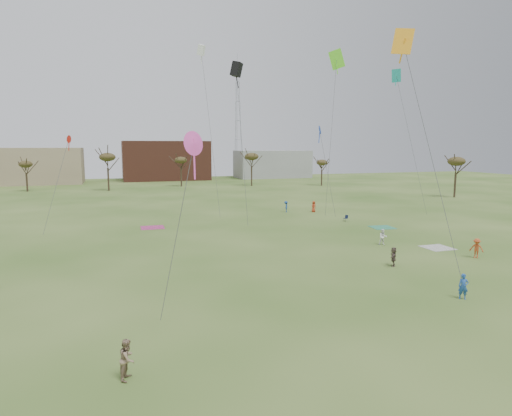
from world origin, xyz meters
name	(u,v)px	position (x,y,z in m)	size (l,w,h in m)	color
ground	(320,331)	(0.00, 0.00, 0.00)	(260.00, 260.00, 0.00)	#32541A
flyer_near_right	(463,286)	(11.72, 1.80, 0.89)	(0.65, 0.43, 1.78)	#224F9F
spectator_fore_b	(128,359)	(-10.66, -2.08, 0.94)	(0.91, 0.71, 1.88)	#93785D
spectator_fore_c	(393,257)	(12.22, 10.53, 0.85)	(1.57, 0.50, 1.70)	brown
flyer_mid_b	(477,248)	(21.37, 10.55, 0.94)	(1.21, 0.70, 1.88)	#B74922
spectator_mid_e	(383,237)	(16.22, 18.10, 0.86)	(0.84, 0.65, 1.72)	white
flyer_far_b	(314,207)	(19.45, 42.13, 0.89)	(0.87, 0.56, 1.78)	#B43A1F
flyer_far_c	(286,207)	(15.17, 43.34, 0.89)	(1.15, 0.66, 1.78)	navy
blanket_cream	(437,248)	(20.83, 15.15, 0.00)	(2.77, 2.77, 0.03)	beige
blanket_plum	(153,228)	(-6.34, 36.06, 0.00)	(2.95, 2.95, 0.03)	#B03672
blanket_olive	(382,227)	(22.06, 26.94, 0.00)	(2.88, 2.88, 0.03)	#348F67
camp_chair_right	(346,219)	(19.94, 32.72, 0.26)	(0.69, 0.67, 0.87)	#141D39
kites_aloft	(230,72)	(1.79, 26.78, 18.55)	(61.90, 46.07, 23.15)	red
tree_line	(151,162)	(-2.85, 79.12, 7.09)	(117.44, 49.32, 8.91)	#3A2B1E
building_tan	(21,166)	(-35.00, 115.00, 5.00)	(32.00, 14.00, 10.00)	#937F60
building_brick	(166,160)	(5.00, 120.00, 6.00)	(26.00, 16.00, 12.00)	brown
building_grey	(272,164)	(40.00, 118.00, 4.50)	(24.00, 12.00, 9.00)	gray
radio_tower	(238,120)	(30.00, 125.00, 19.21)	(1.51, 1.72, 41.00)	#9EA3A8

